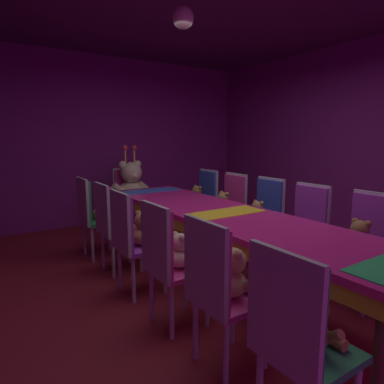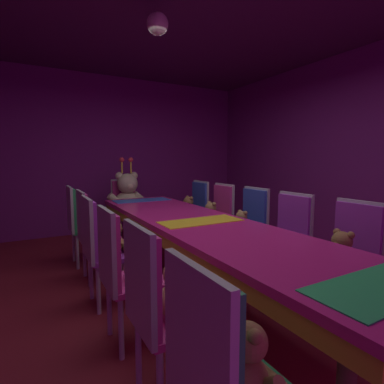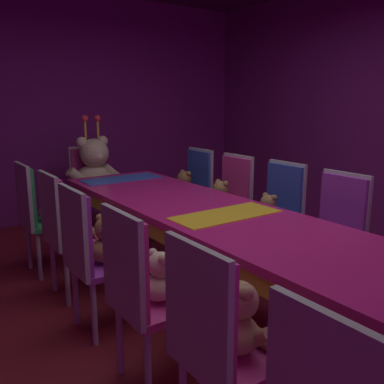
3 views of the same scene
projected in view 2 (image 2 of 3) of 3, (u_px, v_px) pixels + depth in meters
ground_plane at (201, 298)px, 2.83m from camera, size 7.90×7.90×0.00m
wall_back at (112, 154)px, 5.46m from camera, size 5.20×0.12×2.80m
wall_right at (371, 152)px, 3.93m from camera, size 0.12×6.40×2.80m
banquet_table at (201, 230)px, 2.76m from camera, size 0.90×3.80×0.75m
chair_left_0 at (215, 373)px, 1.00m from camera, size 0.42×0.41×0.98m
teddy_left_0 at (249, 363)px, 1.07m from camera, size 0.23×0.30×0.28m
chair_left_1 at (154, 297)px, 1.55m from camera, size 0.42×0.41×0.98m
teddy_left_1 at (179, 291)px, 1.62m from camera, size 0.27×0.35×0.33m
chair_left_2 at (118, 263)px, 2.06m from camera, size 0.42×0.41×0.98m
teddy_left_2 at (138, 262)px, 2.13m from camera, size 0.23×0.30×0.28m
chair_left_3 at (97, 241)px, 2.63m from camera, size 0.42×0.41×0.98m
teddy_left_3 at (114, 239)px, 2.70m from camera, size 0.26×0.34×0.32m
chair_left_4 at (89, 227)px, 3.17m from camera, size 0.42×0.41×0.98m
teddy_left_4 at (103, 227)px, 3.24m from camera, size 0.23×0.30×0.28m
chair_left_5 at (77, 218)px, 3.67m from camera, size 0.42×0.41×0.98m
teddy_left_5 at (90, 217)px, 3.74m from camera, size 0.24×0.31×0.29m
chair_right_1 at (352, 249)px, 2.38m from camera, size 0.42×0.41×0.98m
teddy_right_1 at (341, 253)px, 2.31m from camera, size 0.25×0.33×0.31m
chair_right_2 at (289, 233)px, 2.92m from camera, size 0.42×0.41×0.98m
chair_right_3 at (251, 221)px, 3.47m from camera, size 0.42×0.41×0.98m
teddy_right_3 at (241, 224)px, 3.40m from camera, size 0.22×0.29×0.27m
chair_right_4 at (219, 213)px, 3.97m from camera, size 0.42×0.41×0.98m
teddy_right_4 at (210, 215)px, 3.90m from camera, size 0.25×0.32×0.30m
chair_right_5 at (196, 207)px, 4.50m from camera, size 0.42×0.41×0.98m
teddy_right_5 at (188, 208)px, 4.43m from camera, size 0.25×0.33×0.31m
throne_chair at (125, 203)px, 4.89m from camera, size 0.41×0.42×0.98m
king_teddy_bear at (128, 195)px, 4.73m from camera, size 0.69×0.53×0.88m
pendant_light at (157, 24)px, 2.73m from camera, size 0.20×0.20×0.20m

